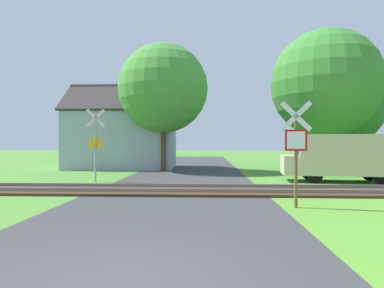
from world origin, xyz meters
The scene contains 10 objects.
ground_plane centered at (0.00, 0.00, 0.00)m, with size 160.00×160.00×0.00m, color #4C8433.
road_asphalt centered at (0.00, 2.00, 0.00)m, with size 6.47×80.00×0.01m, color #38383A.
rail_track centered at (0.00, 8.44, 0.06)m, with size 60.00×2.60×0.22m.
stop_sign_near centered at (3.63, 5.43, 1.74)m, with size 0.87×0.21×3.03m.
crossing_sign_far centered at (-4.14, 11.46, 1.95)m, with size 0.87×0.21×3.45m.
house centered at (-5.10, 20.61, 2.23)m, with size 7.95×5.82×6.19m.
tree_far centered at (10.56, 20.47, 4.66)m, with size 6.26×6.26×7.80m.
tree_center centered at (-1.77, 17.88, 5.41)m, with size 5.83×5.83×8.33m.
tree_right centered at (8.91, 18.53, 5.73)m, with size 7.13×7.13×9.31m.
mail_truck centered at (7.36, 12.11, 1.24)m, with size 5.07×2.37×2.24m.
Camera 1 is at (1.13, -4.37, 1.84)m, focal length 32.00 mm.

